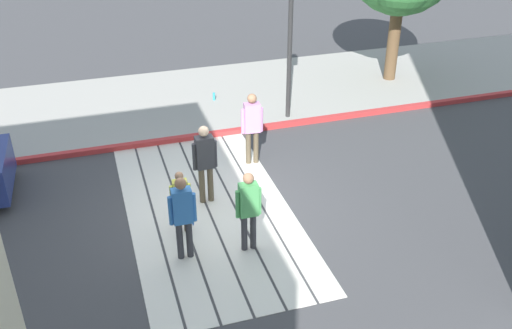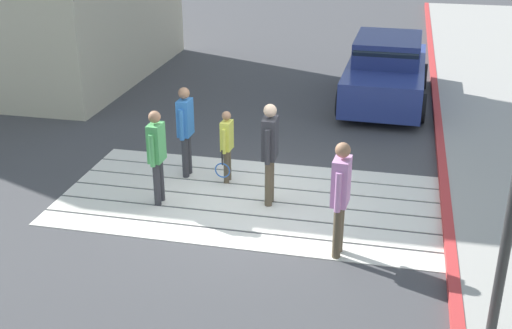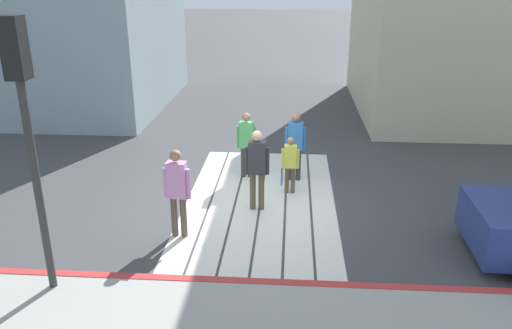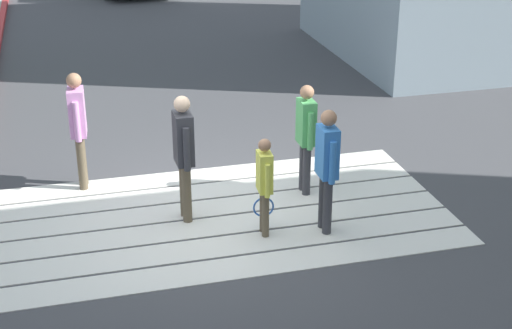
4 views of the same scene
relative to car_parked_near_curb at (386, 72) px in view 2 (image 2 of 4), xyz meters
The scene contains 9 objects.
ground_plane 6.37m from the car_parked_near_curb, 71.57° to the left, with size 120.00×120.00×0.00m, color #424244.
crosswalk_stripes 6.37m from the car_parked_near_curb, 71.57° to the left, with size 6.40×3.25×0.01m.
curb_painted 6.17m from the car_parked_near_curb, 101.75° to the left, with size 0.16×40.00×0.13m, color #BC3333.
car_parked_near_curb is the anchor object (origin of this frame).
pedestrian_adult_lead 7.30m from the car_parked_near_curb, 61.79° to the left, with size 0.21×0.48×1.63m.
pedestrian_adult_trailing 6.24m from the car_parked_near_curb, 57.56° to the left, with size 0.22×0.49×1.68m.
pedestrian_adult_side 6.28m from the car_parked_near_curb, 74.80° to the left, with size 0.23×0.51×1.75m.
pedestrian_teen_behind 7.46m from the car_parked_near_curb, 87.27° to the left, with size 0.25×0.51×1.75m.
pedestrian_child_with_racket 5.95m from the car_parked_near_curb, 64.60° to the left, with size 0.28×0.41×1.34m.
Camera 2 is at (-2.27, 9.70, 5.00)m, focal length 45.89 mm.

